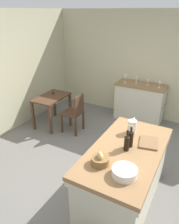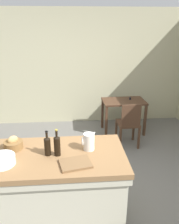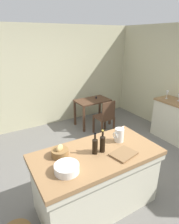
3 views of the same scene
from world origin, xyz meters
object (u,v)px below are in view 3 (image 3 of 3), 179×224
Objects in this scene: side_cabinet at (179,122)px; wash_bowl at (67,168)px; island_table at (96,178)px; pitcher at (119,135)px; wine_bottle_amber at (95,145)px; wine_glass_right at (167,93)px; cutting_board at (123,154)px; wine_glass_middle at (179,96)px; writing_desk at (92,104)px; bread_basket at (60,152)px; wine_bottle_dark at (102,143)px; wooden_chair at (105,117)px.

wash_bowl reaches higher than side_cabinet.
pitcher reaches higher than island_table.
wine_bottle_amber is at bearing -167.34° from side_cabinet.
pitcher reaches higher than wine_glass_right.
cutting_board is 2.63m from wine_glass_right.
side_cabinet is 7.32× the size of wine_glass_middle.
wine_glass_right reaches higher than cutting_board.
cutting_board is at bearing -118.67° from pitcher.
writing_desk is at bearing 67.62° from pitcher.
side_cabinet is 2.17m from writing_desk.
wine_glass_right is (2.16, 0.92, 0.07)m from pitcher.
wine_glass_middle is (3.13, 0.56, 0.10)m from bread_basket.
bread_basket is at bearing -169.77° from wine_glass_middle.
wash_bowl is (-3.13, -0.75, 0.47)m from side_cabinet.
wine_bottle_amber is (-0.47, -0.09, 0.02)m from pitcher.
wash_bowl is at bearing -166.69° from wine_bottle_dark.
pitcher is (-0.93, -2.27, 0.38)m from writing_desk.
wine_bottle_dark reaches higher than wine_glass_right.
wash_bowl is 0.77m from cutting_board.
writing_desk is at bearing 61.35° from wine_bottle_dark.
wooden_chair is 2.37m from bread_basket.
bread_basket is (-1.82, -2.18, 0.34)m from writing_desk.
wine_bottle_dark reaches higher than pitcher.
island_table is 5.94× the size of wash_bowl.
wine_glass_middle is 0.87× the size of wine_glass_right.
wine_glass_right is at bearing -28.28° from wooden_chair.
side_cabinet reaches higher than writing_desk.
wine_glass_middle reaches higher than writing_desk.
wine_glass_right is (2.60, 1.00, 0.59)m from island_table.
pitcher is at bearing -112.38° from writing_desk.
island_table is 2.85m from wine_glass_right.
bread_basket is at bearing 151.33° from cutting_board.
wooden_chair is at bearing 140.23° from side_cabinet.
wine_glass_right is (2.52, 1.02, 0.05)m from wine_bottle_dark.
bread_basket reaches higher than wooden_chair.
wine_bottle_amber is at bearing 179.06° from island_table.
pitcher is 1.10× the size of bread_basket.
pitcher reaches higher than side_cabinet.
writing_desk is at bearing 59.76° from island_table.
wash_bowl is (-0.50, -0.15, 0.46)m from island_table.
wine_glass_right is (3.10, 1.15, 0.13)m from wash_bowl.
island_table is 5.35× the size of wine_bottle_dark.
wine_bottle_dark is at bearing -7.07° from wine_bottle_amber.
pitcher is at bearing 61.33° from cutting_board.
bread_basket is at bearing -172.20° from side_cabinet.
wine_glass_middle is (1.31, -1.61, 0.44)m from writing_desk.
writing_desk is 4.82× the size of wine_glass_right.
wash_bowl is (-0.93, -0.23, -0.06)m from pitcher.
side_cabinet is 0.60m from wine_glass_middle.
bread_basket is 0.82m from cutting_board.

